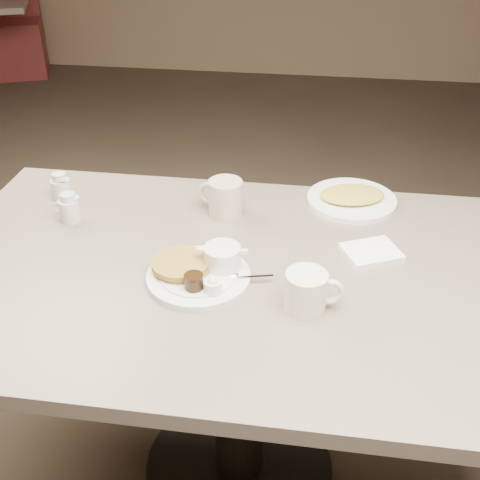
# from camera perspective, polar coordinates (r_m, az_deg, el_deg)

# --- Properties ---
(diner_table) EXTENTS (1.50, 0.90, 0.75)m
(diner_table) POSITION_cam_1_polar(r_m,az_deg,el_deg) (1.50, -0.11, -8.14)
(diner_table) COLOR slate
(diner_table) RESTS_ON ground
(main_plate) EXTENTS (0.30, 0.26, 0.07)m
(main_plate) POSITION_cam_1_polar(r_m,az_deg,el_deg) (1.36, -3.81, -2.88)
(main_plate) COLOR silver
(main_plate) RESTS_ON diner_table
(coffee_mug_near) EXTENTS (0.13, 0.10, 0.09)m
(coffee_mug_near) POSITION_cam_1_polar(r_m,az_deg,el_deg) (1.26, 6.53, -4.92)
(coffee_mug_near) COLOR beige
(coffee_mug_near) RESTS_ON diner_table
(napkin) EXTENTS (0.16, 0.15, 0.02)m
(napkin) POSITION_cam_1_polar(r_m,az_deg,el_deg) (1.47, 12.56, -1.23)
(napkin) COLOR white
(napkin) RESTS_ON diner_table
(coffee_mug_far) EXTENTS (0.14, 0.12, 0.10)m
(coffee_mug_far) POSITION_cam_1_polar(r_m,az_deg,el_deg) (1.59, -1.53, 4.10)
(coffee_mug_far) COLOR #BCB49E
(coffee_mug_far) RESTS_ON diner_table
(creamer_left) EXTENTS (0.08, 0.07, 0.08)m
(creamer_left) POSITION_cam_1_polar(r_m,az_deg,el_deg) (1.63, -16.17, 2.97)
(creamer_left) COLOR silver
(creamer_left) RESTS_ON diner_table
(creamer_right) EXTENTS (0.07, 0.07, 0.08)m
(creamer_right) POSITION_cam_1_polar(r_m,az_deg,el_deg) (1.75, -16.92, 4.88)
(creamer_right) COLOR beige
(creamer_right) RESTS_ON diner_table
(hash_plate) EXTENTS (0.31, 0.31, 0.04)m
(hash_plate) POSITION_cam_1_polar(r_m,az_deg,el_deg) (1.70, 10.74, 3.99)
(hash_plate) COLOR white
(hash_plate) RESTS_ON diner_table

